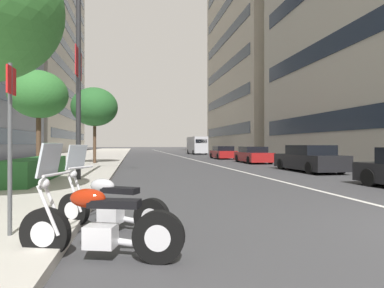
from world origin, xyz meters
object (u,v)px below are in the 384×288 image
(street_lamp_with_banners, at_px, (88,51))
(street_tree_near_plaza_corner, at_px, (39,95))
(motorcycle_by_sign_pole, at_px, (109,205))
(delivery_van_ahead, at_px, (197,145))
(motorcycle_mid_row, at_px, (98,225))
(car_far_down_avenue, at_px, (253,155))
(car_lead_in_lane, at_px, (223,153))
(parking_sign_by_curb, at_px, (10,132))
(street_tree_mid_sidewalk, at_px, (95,107))
(car_following_behind, at_px, (309,159))

(street_lamp_with_banners, distance_m, street_tree_near_plaza_corner, 4.60)
(motorcycle_by_sign_pole, height_order, delivery_van_ahead, delivery_van_ahead)
(motorcycle_mid_row, xyz_separation_m, car_far_down_avenue, (19.26, -9.96, 0.18))
(motorcycle_by_sign_pole, height_order, car_lead_in_lane, motorcycle_by_sign_pole)
(motorcycle_mid_row, bearing_deg, parking_sign_by_curb, -14.93)
(parking_sign_by_curb, height_order, street_lamp_with_banners, street_lamp_with_banners)
(motorcycle_mid_row, relative_size, car_lead_in_lane, 0.49)
(parking_sign_by_curb, relative_size, street_lamp_with_banners, 0.30)
(motorcycle_mid_row, bearing_deg, street_tree_mid_sidewalk, -65.68)
(motorcycle_by_sign_pole, bearing_deg, motorcycle_mid_row, 119.84)
(motorcycle_by_sign_pole, bearing_deg, street_tree_mid_sidewalk, -51.33)
(street_tree_near_plaza_corner, height_order, street_tree_mid_sidewalk, street_tree_mid_sidewalk)
(parking_sign_by_curb, distance_m, street_tree_near_plaza_corner, 11.37)
(motorcycle_mid_row, relative_size, street_tree_near_plaza_corner, 0.43)
(delivery_van_ahead, bearing_deg, street_tree_near_plaza_corner, 154.42)
(street_tree_near_plaza_corner, bearing_deg, motorcycle_mid_row, -161.06)
(delivery_van_ahead, distance_m, street_tree_mid_sidewalk, 27.05)
(parking_sign_by_curb, bearing_deg, car_far_down_avenue, -31.45)
(car_lead_in_lane, height_order, street_lamp_with_banners, street_lamp_with_banners)
(car_far_down_avenue, distance_m, street_lamp_with_banners, 16.39)
(motorcycle_by_sign_pole, distance_m, street_tree_mid_sidewalk, 17.97)
(car_following_behind, xyz_separation_m, car_lead_in_lane, (15.45, 0.26, -0.05))
(car_far_down_avenue, xyz_separation_m, car_lead_in_lane, (7.32, 0.34, 0.01))
(parking_sign_by_curb, xyz_separation_m, street_tree_mid_sidewalk, (17.93, 0.97, 2.52))
(street_lamp_with_banners, bearing_deg, motorcycle_mid_row, -171.26)
(car_far_down_avenue, bearing_deg, motorcycle_by_sign_pole, 153.46)
(street_lamp_with_banners, height_order, street_tree_near_plaza_corner, street_lamp_with_banners)
(motorcycle_by_sign_pole, xyz_separation_m, street_lamp_with_banners, (6.83, 1.28, 4.61))
(street_tree_near_plaza_corner, bearing_deg, motorcycle_by_sign_pole, -158.67)
(delivery_van_ahead, xyz_separation_m, street_lamp_with_banners, (-34.43, 11.46, 3.61))
(car_following_behind, relative_size, street_tree_mid_sidewalk, 0.86)
(car_lead_in_lane, relative_size, street_lamp_with_banners, 0.52)
(street_lamp_with_banners, bearing_deg, delivery_van_ahead, -18.40)
(motorcycle_mid_row, xyz_separation_m, delivery_van_ahead, (42.60, -10.20, 0.99))
(motorcycle_by_sign_pole, relative_size, parking_sign_by_curb, 0.76)
(car_far_down_avenue, bearing_deg, delivery_van_ahead, 1.87)
(car_following_behind, distance_m, street_lamp_with_banners, 12.33)
(car_lead_in_lane, relative_size, parking_sign_by_curb, 1.70)
(motorcycle_mid_row, xyz_separation_m, street_lamp_with_banners, (8.17, 1.25, 4.60))
(car_following_behind, bearing_deg, motorcycle_by_sign_pole, 135.43)
(motorcycle_mid_row, height_order, delivery_van_ahead, delivery_van_ahead)
(street_tree_mid_sidewalk, bearing_deg, street_tree_near_plaza_corner, 166.39)
(car_far_down_avenue, relative_size, street_tree_mid_sidewalk, 0.85)
(car_far_down_avenue, relative_size, parking_sign_by_curb, 1.84)
(car_far_down_avenue, height_order, street_tree_mid_sidewalk, street_tree_mid_sidewalk)
(parking_sign_by_curb, bearing_deg, motorcycle_by_sign_pole, -69.23)
(motorcycle_by_sign_pole, distance_m, parking_sign_by_curb, 1.88)
(car_following_behind, xyz_separation_m, street_lamp_with_banners, (-2.98, 11.14, 4.37))
(car_lead_in_lane, distance_m, street_lamp_with_banners, 21.85)
(car_lead_in_lane, distance_m, delivery_van_ahead, 16.04)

